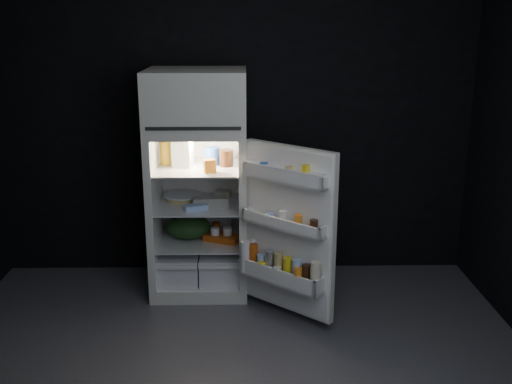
{
  "coord_description": "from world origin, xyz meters",
  "views": [
    {
      "loc": [
        0.09,
        -3.29,
        2.13
      ],
      "look_at": [
        0.17,
        1.0,
        0.9
      ],
      "focal_mm": 42.0,
      "sensor_mm": 36.0,
      "label": 1
    }
  ],
  "objects_px": {
    "milk_jug": "(183,151)",
    "fridge_door": "(286,234)",
    "yogurt_tray": "(223,238)",
    "refrigerator": "(199,174)",
    "egg_carton": "(211,202)"
  },
  "relations": [
    {
      "from": "refrigerator",
      "to": "egg_carton",
      "type": "height_order",
      "value": "refrigerator"
    },
    {
      "from": "egg_carton",
      "to": "milk_jug",
      "type": "bearing_deg",
      "value": 153.98
    },
    {
      "from": "refrigerator",
      "to": "egg_carton",
      "type": "bearing_deg",
      "value": -47.33
    },
    {
      "from": "refrigerator",
      "to": "fridge_door",
      "type": "xyz_separation_m",
      "value": [
        0.66,
        -0.63,
        -0.28
      ]
    },
    {
      "from": "egg_carton",
      "to": "yogurt_tray",
      "type": "relative_size",
      "value": 0.98
    },
    {
      "from": "fridge_door",
      "to": "refrigerator",
      "type": "bearing_deg",
      "value": 136.53
    },
    {
      "from": "refrigerator",
      "to": "milk_jug",
      "type": "xyz_separation_m",
      "value": [
        -0.12,
        -0.02,
        0.19
      ]
    },
    {
      "from": "milk_jug",
      "to": "egg_carton",
      "type": "distance_m",
      "value": 0.45
    },
    {
      "from": "milk_jug",
      "to": "fridge_door",
      "type": "bearing_deg",
      "value": -28.72
    },
    {
      "from": "egg_carton",
      "to": "yogurt_tray",
      "type": "height_order",
      "value": "egg_carton"
    },
    {
      "from": "refrigerator",
      "to": "fridge_door",
      "type": "bearing_deg",
      "value": -43.47
    },
    {
      "from": "milk_jug",
      "to": "yogurt_tray",
      "type": "xyz_separation_m",
      "value": [
        0.3,
        -0.07,
        -0.69
      ]
    },
    {
      "from": "milk_jug",
      "to": "egg_carton",
      "type": "bearing_deg",
      "value": -13.11
    },
    {
      "from": "fridge_door",
      "to": "milk_jug",
      "type": "relative_size",
      "value": 5.08
    },
    {
      "from": "milk_jug",
      "to": "yogurt_tray",
      "type": "distance_m",
      "value": 0.76
    }
  ]
}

